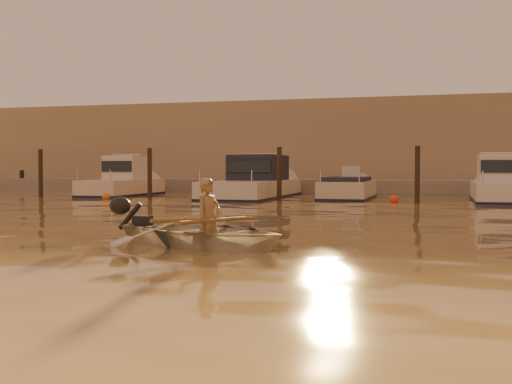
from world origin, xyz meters
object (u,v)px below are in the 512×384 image
(dinghy, at_px, (204,233))
(moored_boat_4, at_px, (502,184))
(moored_boat_2, at_px, (254,182))
(moored_boat_1, at_px, (122,181))
(waterfront_building, at_px, (340,147))
(person, at_px, (208,221))
(moored_boat_3, at_px, (348,193))

(dinghy, bearing_deg, moored_boat_4, 1.57)
(moored_boat_2, bearing_deg, moored_boat_4, 0.00)
(moored_boat_1, bearing_deg, moored_boat_4, 0.00)
(moored_boat_1, bearing_deg, moored_boat_2, 0.00)
(moored_boat_2, xyz_separation_m, waterfront_building, (1.86, 11.00, 1.77))
(dinghy, height_order, person, person)
(moored_boat_2, xyz_separation_m, moored_boat_3, (3.91, 0.00, -0.40))
(person, relative_size, moored_boat_4, 0.22)
(dinghy, bearing_deg, moored_boat_1, 54.05)
(dinghy, bearing_deg, moored_boat_3, 21.53)
(person, height_order, waterfront_building, waterfront_building)
(person, xyz_separation_m, moored_boat_4, (5.70, 15.72, 0.23))
(moored_boat_2, bearing_deg, moored_boat_3, 0.00)
(dinghy, bearing_deg, moored_boat_2, 35.56)
(moored_boat_4, bearing_deg, moored_boat_3, 180.00)
(dinghy, distance_m, moored_boat_4, 16.72)
(moored_boat_2, bearing_deg, dinghy, -76.29)
(person, xyz_separation_m, moored_boat_2, (-3.92, 15.72, 0.23))
(person, height_order, moored_boat_4, moored_boat_4)
(person, height_order, moored_boat_2, moored_boat_2)
(moored_boat_3, bearing_deg, person, -89.98)
(dinghy, height_order, waterfront_building, waterfront_building)
(moored_boat_1, xyz_separation_m, moored_boat_3, (9.96, 0.00, -0.40))
(moored_boat_1, xyz_separation_m, moored_boat_2, (6.05, 0.00, 0.00))
(moored_boat_2, distance_m, waterfront_building, 11.30)
(moored_boat_2, height_order, waterfront_building, waterfront_building)
(moored_boat_3, bearing_deg, moored_boat_1, 180.00)
(moored_boat_1, relative_size, moored_boat_4, 0.90)
(moored_boat_2, bearing_deg, waterfront_building, 80.42)
(person, relative_size, moored_boat_2, 0.17)
(waterfront_building, bearing_deg, moored_boat_1, -125.71)
(moored_boat_1, relative_size, moored_boat_2, 0.69)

